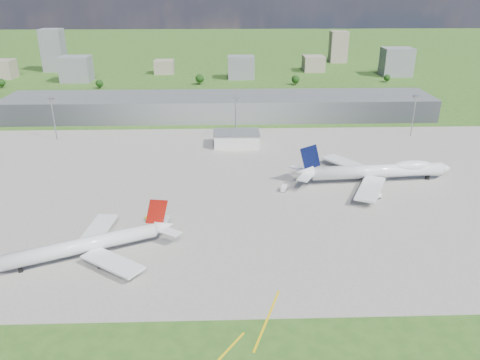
{
  "coord_description": "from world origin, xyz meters",
  "views": [
    {
      "loc": [
        3.62,
        -162.74,
        89.34
      ],
      "look_at": [
        9.77,
        26.64,
        9.0
      ],
      "focal_mm": 35.0,
      "sensor_mm": 36.0,
      "label": 1
    }
  ],
  "objects_px": {
    "airliner_red_twin": "(90,245)",
    "airliner_blue_quad": "(378,171)",
    "tug_yellow": "(149,218)",
    "van_white_far": "(377,197)",
    "van_white_near": "(284,189)"
  },
  "relations": [
    {
      "from": "airliner_red_twin",
      "to": "airliner_blue_quad",
      "type": "height_order",
      "value": "airliner_blue_quad"
    },
    {
      "from": "tug_yellow",
      "to": "van_white_far",
      "type": "xyz_separation_m",
      "value": [
        98.78,
        16.88,
        0.27
      ]
    },
    {
      "from": "van_white_near",
      "to": "van_white_far",
      "type": "relative_size",
      "value": 1.14
    },
    {
      "from": "tug_yellow",
      "to": "van_white_far",
      "type": "relative_size",
      "value": 0.79
    },
    {
      "from": "van_white_near",
      "to": "airliner_blue_quad",
      "type": "bearing_deg",
      "value": -61.41
    },
    {
      "from": "airliner_red_twin",
      "to": "tug_yellow",
      "type": "bearing_deg",
      "value": -145.79
    },
    {
      "from": "airliner_red_twin",
      "to": "van_white_far",
      "type": "height_order",
      "value": "airliner_red_twin"
    },
    {
      "from": "van_white_far",
      "to": "airliner_red_twin",
      "type": "bearing_deg",
      "value": 171.1
    },
    {
      "from": "airliner_blue_quad",
      "to": "van_white_near",
      "type": "xyz_separation_m",
      "value": [
        -46.28,
        -9.35,
        -4.39
      ]
    },
    {
      "from": "airliner_red_twin",
      "to": "tug_yellow",
      "type": "height_order",
      "value": "airliner_red_twin"
    },
    {
      "from": "airliner_blue_quad",
      "to": "tug_yellow",
      "type": "relative_size",
      "value": 21.57
    },
    {
      "from": "van_white_far",
      "to": "van_white_near",
      "type": "bearing_deg",
      "value": 136.84
    },
    {
      "from": "van_white_near",
      "to": "tug_yellow",
      "type": "bearing_deg",
      "value": 131.76
    },
    {
      "from": "van_white_near",
      "to": "van_white_far",
      "type": "xyz_separation_m",
      "value": [
        40.59,
        -9.76,
        -0.13
      ]
    },
    {
      "from": "airliner_blue_quad",
      "to": "van_white_far",
      "type": "height_order",
      "value": "airliner_blue_quad"
    }
  ]
}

